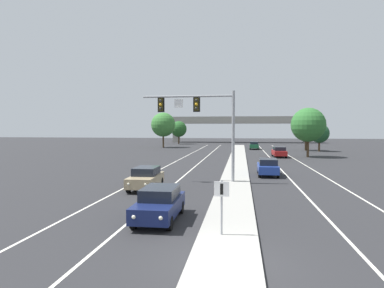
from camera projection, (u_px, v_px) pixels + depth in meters
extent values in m
plane|color=#28282B|center=(225.00, 263.00, 11.12)|extent=(260.00, 260.00, 0.00)
cube|color=#9E9B93|center=(235.00, 179.00, 28.90)|extent=(2.40, 110.00, 0.15)
cube|color=silver|center=(193.00, 169.00, 36.50)|extent=(0.14, 100.00, 0.01)
cube|color=silver|center=(282.00, 170.00, 35.14)|extent=(0.14, 100.00, 0.01)
cube|color=silver|center=(163.00, 168.00, 36.98)|extent=(0.14, 100.00, 0.01)
cube|color=silver|center=(315.00, 171.00, 34.66)|extent=(0.14, 100.00, 0.01)
cylinder|color=gray|center=(233.00, 136.00, 26.71)|extent=(0.24, 0.24, 7.20)
cylinder|color=gray|center=(188.00, 96.00, 27.09)|extent=(7.31, 0.16, 0.16)
cube|color=black|center=(197.00, 104.00, 27.05)|extent=(0.56, 0.06, 1.20)
cube|color=#38330F|center=(197.00, 104.00, 27.01)|extent=(0.32, 0.32, 1.00)
sphere|color=#282828|center=(196.00, 100.00, 26.83)|extent=(0.22, 0.22, 0.22)
sphere|color=#F2A819|center=(196.00, 104.00, 26.85)|extent=(0.22, 0.22, 0.22)
sphere|color=#282828|center=(196.00, 108.00, 26.86)|extent=(0.22, 0.22, 0.22)
cube|color=black|center=(161.00, 105.00, 27.48)|extent=(0.56, 0.06, 1.20)
cube|color=#38330F|center=(161.00, 105.00, 27.44)|extent=(0.32, 0.32, 1.00)
sphere|color=#282828|center=(160.00, 101.00, 27.25)|extent=(0.22, 0.22, 0.22)
sphere|color=#F2A819|center=(160.00, 105.00, 27.27)|extent=(0.22, 0.22, 0.22)
sphere|color=#282828|center=(161.00, 109.00, 27.29)|extent=(0.22, 0.22, 0.22)
cube|color=white|center=(179.00, 103.00, 27.20)|extent=(0.70, 0.04, 0.70)
cylinder|color=gray|center=(222.00, 207.00, 13.52)|extent=(0.08, 0.08, 2.20)
cube|color=white|center=(222.00, 189.00, 13.46)|extent=(0.60, 0.03, 0.60)
cube|color=black|center=(222.00, 189.00, 13.44)|extent=(0.12, 0.01, 0.44)
cube|color=#141E4C|center=(159.00, 207.00, 16.15)|extent=(1.85, 4.42, 0.70)
cube|color=black|center=(160.00, 193.00, 16.34)|extent=(1.61, 2.39, 0.56)
sphere|color=#EAE5C6|center=(161.00, 218.00, 13.91)|extent=(0.18, 0.18, 0.18)
sphere|color=#EAE5C6|center=(134.00, 217.00, 14.07)|extent=(0.18, 0.18, 0.18)
cylinder|color=black|center=(169.00, 223.00, 14.57)|extent=(0.23, 0.64, 0.64)
cylinder|color=black|center=(134.00, 222.00, 14.79)|extent=(0.23, 0.64, 0.64)
cylinder|color=black|center=(181.00, 207.00, 17.54)|extent=(0.23, 0.64, 0.64)
cylinder|color=black|center=(151.00, 206.00, 17.76)|extent=(0.23, 0.64, 0.64)
cube|color=tan|center=(146.00, 180.00, 24.36)|extent=(1.89, 4.43, 0.70)
cube|color=black|center=(146.00, 171.00, 24.54)|extent=(1.63, 2.41, 0.56)
sphere|color=#EAE5C6|center=(145.00, 184.00, 22.12)|extent=(0.18, 0.18, 0.18)
sphere|color=#EAE5C6|center=(128.00, 184.00, 22.26)|extent=(0.18, 0.18, 0.18)
cylinder|color=black|center=(151.00, 189.00, 22.79)|extent=(0.23, 0.64, 0.64)
cylinder|color=black|center=(128.00, 188.00, 22.99)|extent=(0.23, 0.64, 0.64)
cylinder|color=black|center=(161.00, 182.00, 25.76)|extent=(0.23, 0.64, 0.64)
cylinder|color=black|center=(141.00, 181.00, 25.96)|extent=(0.23, 0.64, 0.64)
cube|color=navy|center=(268.00, 168.00, 31.33)|extent=(1.87, 4.43, 0.70)
cube|color=black|center=(268.00, 162.00, 31.08)|extent=(1.62, 2.40, 0.56)
sphere|color=#EAE5C6|center=(261.00, 165.00, 33.57)|extent=(0.18, 0.18, 0.18)
sphere|color=#EAE5C6|center=(272.00, 165.00, 33.38)|extent=(0.18, 0.18, 0.18)
cylinder|color=black|center=(258.00, 170.00, 32.95)|extent=(0.23, 0.64, 0.64)
cylinder|color=black|center=(275.00, 170.00, 32.69)|extent=(0.23, 0.64, 0.64)
cylinder|color=black|center=(260.00, 174.00, 30.00)|extent=(0.23, 0.64, 0.64)
cylinder|color=black|center=(278.00, 174.00, 29.74)|extent=(0.23, 0.64, 0.64)
cube|color=maroon|center=(279.00, 153.00, 50.53)|extent=(1.92, 4.45, 0.70)
cube|color=black|center=(279.00, 149.00, 50.28)|extent=(1.65, 2.42, 0.56)
sphere|color=#EAE5C6|center=(273.00, 151.00, 52.76)|extent=(0.18, 0.18, 0.18)
sphere|color=#EAE5C6|center=(281.00, 151.00, 52.62)|extent=(0.18, 0.18, 0.18)
cylinder|color=black|center=(272.00, 154.00, 52.13)|extent=(0.24, 0.65, 0.64)
cylinder|color=black|center=(283.00, 154.00, 51.94)|extent=(0.24, 0.65, 0.64)
cylinder|color=black|center=(275.00, 156.00, 49.16)|extent=(0.24, 0.65, 0.64)
cylinder|color=black|center=(286.00, 156.00, 48.97)|extent=(0.24, 0.65, 0.64)
cube|color=#195633|center=(254.00, 146.00, 68.90)|extent=(1.90, 4.44, 0.70)
cube|color=black|center=(254.00, 143.00, 68.65)|extent=(1.64, 2.41, 0.56)
sphere|color=#EAE5C6|center=(251.00, 145.00, 71.14)|extent=(0.18, 0.18, 0.18)
sphere|color=#EAE5C6|center=(257.00, 145.00, 70.95)|extent=(0.18, 0.18, 0.18)
cylinder|color=black|center=(250.00, 147.00, 70.53)|extent=(0.23, 0.64, 0.64)
cylinder|color=black|center=(258.00, 147.00, 70.26)|extent=(0.23, 0.64, 0.64)
cylinder|color=black|center=(250.00, 148.00, 67.57)|extent=(0.23, 0.64, 0.64)
cylinder|color=black|center=(258.00, 148.00, 67.30)|extent=(0.23, 0.64, 0.64)
cube|color=gray|center=(240.00, 122.00, 100.14)|extent=(42.40, 6.40, 1.10)
cube|color=gray|center=(240.00, 118.00, 97.12)|extent=(42.40, 0.36, 0.90)
cube|color=gray|center=(176.00, 133.00, 103.09)|extent=(1.80, 2.40, 5.65)
cube|color=gray|center=(307.00, 133.00, 97.52)|extent=(1.80, 2.40, 5.65)
cylinder|color=#4C3823|center=(308.00, 148.00, 50.75)|extent=(0.36, 0.36, 2.80)
sphere|color=#2D6B2D|center=(308.00, 125.00, 50.59)|extent=(5.13, 5.13, 5.13)
cylinder|color=#4C3823|center=(319.00, 146.00, 62.73)|extent=(0.36, 0.36, 1.96)
sphere|color=#1E4C28|center=(319.00, 133.00, 62.62)|extent=(3.58, 3.58, 3.58)
cylinder|color=#4C3823|center=(306.00, 145.00, 65.38)|extent=(0.36, 0.36, 2.23)
sphere|color=#387533|center=(306.00, 131.00, 65.24)|extent=(4.08, 4.08, 4.08)
cylinder|color=#4C3823|center=(179.00, 140.00, 90.96)|extent=(0.36, 0.36, 2.34)
sphere|color=#235623|center=(179.00, 129.00, 90.82)|extent=(4.27, 4.27, 4.27)
cylinder|color=#4C3823|center=(163.00, 141.00, 75.04)|extent=(0.36, 0.36, 2.94)
sphere|color=#387533|center=(163.00, 125.00, 74.86)|extent=(5.38, 5.38, 5.38)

